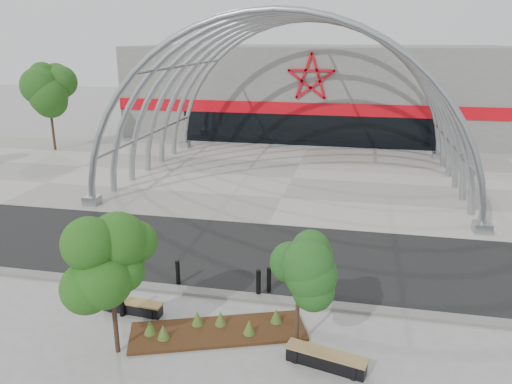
% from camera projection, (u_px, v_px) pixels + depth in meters
% --- Properties ---
extents(ground, '(140.00, 140.00, 0.00)m').
position_uv_depth(ground, '(233.00, 293.00, 17.90)').
color(ground, gray).
rests_on(ground, ground).
extents(road, '(140.00, 7.00, 0.02)m').
position_uv_depth(road, '(254.00, 254.00, 21.17)').
color(road, black).
rests_on(road, ground).
extents(forecourt, '(60.00, 17.00, 0.04)m').
position_uv_depth(forecourt, '(292.00, 178.00, 32.38)').
color(forecourt, gray).
rests_on(forecourt, ground).
extents(kerb, '(60.00, 0.50, 0.12)m').
position_uv_depth(kerb, '(232.00, 295.00, 17.65)').
color(kerb, slate).
rests_on(kerb, ground).
extents(arena_building, '(34.00, 15.24, 8.00)m').
position_uv_depth(arena_building, '(318.00, 89.00, 47.97)').
color(arena_building, slate).
rests_on(arena_building, ground).
extents(vault_canopy, '(20.80, 15.80, 20.36)m').
position_uv_depth(vault_canopy, '(292.00, 178.00, 32.38)').
color(vault_canopy, '#969CA1').
rests_on(vault_canopy, ground).
extents(planting_bed, '(5.64, 3.39, 0.57)m').
position_uv_depth(planting_bed, '(216.00, 329.00, 15.49)').
color(planting_bed, '#311A0B').
rests_on(planting_bed, ground).
extents(street_tree_0, '(1.89, 1.89, 4.31)m').
position_uv_depth(street_tree_0, '(109.00, 255.00, 13.69)').
color(street_tree_0, black).
rests_on(street_tree_0, ground).
extents(street_tree_1, '(1.51, 1.51, 3.56)m').
position_uv_depth(street_tree_1, '(299.00, 268.00, 14.09)').
color(street_tree_1, '#302218').
rests_on(street_tree_1, ground).
extents(bench_0, '(2.11, 0.62, 0.44)m').
position_uv_depth(bench_0, '(133.00, 307.00, 16.60)').
color(bench_0, black).
rests_on(bench_0, ground).
extents(bench_1, '(2.35, 1.04, 0.48)m').
position_uv_depth(bench_1, '(326.00, 360.00, 13.85)').
color(bench_1, black).
rests_on(bench_1, ground).
extents(bollard_0, '(0.17, 0.17, 1.09)m').
position_uv_depth(bollard_0, '(121.00, 301.00, 16.33)').
color(bollard_0, black).
rests_on(bollard_0, ground).
extents(bollard_1, '(0.15, 0.15, 0.97)m').
position_uv_depth(bollard_1, '(178.00, 273.00, 18.41)').
color(bollard_1, black).
rests_on(bollard_1, ground).
extents(bollard_2, '(0.16, 0.16, 0.97)m').
position_uv_depth(bollard_2, '(269.00, 280.00, 17.84)').
color(bollard_2, black).
rests_on(bollard_2, ground).
extents(bollard_3, '(0.16, 0.16, 1.03)m').
position_uv_depth(bollard_3, '(258.00, 283.00, 17.54)').
color(bollard_3, black).
rests_on(bollard_3, ground).
extents(bollard_4, '(0.14, 0.14, 0.89)m').
position_uv_depth(bollard_4, '(297.00, 284.00, 17.67)').
color(bollard_4, black).
rests_on(bollard_4, ground).
extents(bg_tree_0, '(3.00, 3.00, 6.45)m').
position_uv_depth(bg_tree_0, '(48.00, 92.00, 39.10)').
color(bg_tree_0, black).
rests_on(bg_tree_0, ground).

